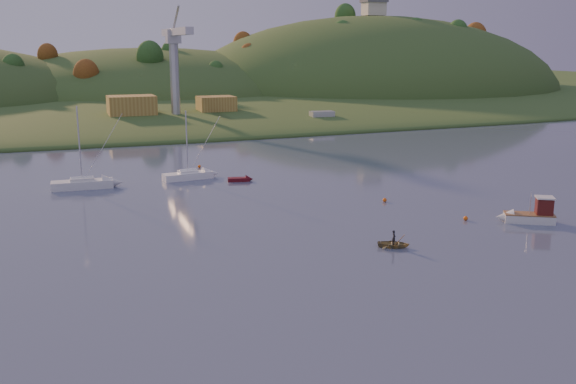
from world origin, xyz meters
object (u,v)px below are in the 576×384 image
object	(u,v)px
fishing_boat	(526,215)
canoe	(394,244)
red_tender	(244,179)
sailboat_near	(188,175)
sailboat_far	(82,183)

from	to	relation	value
fishing_boat	canoe	distance (m)	18.21
red_tender	sailboat_near	bearing A→B (deg)	162.87
sailboat_far	red_tender	distance (m)	22.11
fishing_boat	sailboat_near	xyz separation A→B (m)	(-29.68, 36.06, -0.20)
sailboat_near	sailboat_far	size ratio (longest dim) A/B	0.89
fishing_boat	sailboat_far	xyz separation A→B (m)	(-44.40, 35.10, -0.14)
sailboat_near	sailboat_far	world-z (taller)	sailboat_far
canoe	sailboat_near	bearing A→B (deg)	45.99
fishing_boat	sailboat_far	world-z (taller)	sailboat_far
sailboat_near	canoe	xyz separation A→B (m)	(11.68, -38.69, -0.35)
fishing_boat	red_tender	world-z (taller)	fishing_boat
sailboat_near	sailboat_far	xyz separation A→B (m)	(-14.71, -0.96, 0.06)
fishing_boat	canoe	xyz separation A→B (m)	(-18.01, -2.64, -0.55)
fishing_boat	sailboat_far	size ratio (longest dim) A/B	0.56
sailboat_far	canoe	size ratio (longest dim) A/B	3.64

